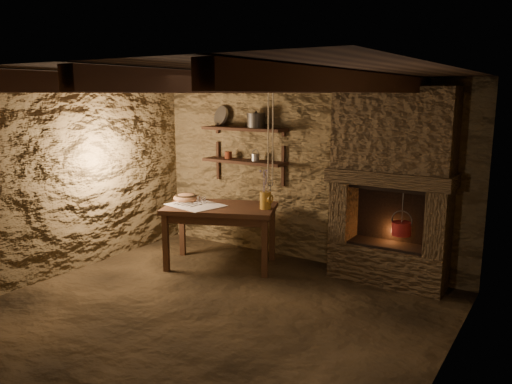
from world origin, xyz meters
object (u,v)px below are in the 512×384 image
Objects in this scene: work_table at (221,234)px; stoneware_jug at (266,192)px; iron_stockpot at (256,121)px; red_pot at (401,228)px; wooden_bowl at (186,198)px.

work_table is 3.20× the size of stoneware_jug.
red_pot is (2.07, -0.12, -1.15)m from iron_stockpot.
work_table is at bearing -163.88° from stoneware_jug.
wooden_bowl is at bearing -136.67° from iron_stockpot.
iron_stockpot is 0.44× the size of red_pot.
work_table is at bearing -100.20° from iron_stockpot.
stoneware_jug is at bearing -6.13° from work_table.
stoneware_jug is 2.09× the size of iron_stockpot.
iron_stockpot reaches higher than work_table.
iron_stockpot is at bearing 132.62° from stoneware_jug.
iron_stockpot reaches higher than stoneware_jug.
work_table is 0.84m from stoneware_jug.
wooden_bowl is 0.63× the size of red_pot.
red_pot is (2.77, 0.54, -0.13)m from wooden_bowl.
red_pot reaches higher than work_table.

